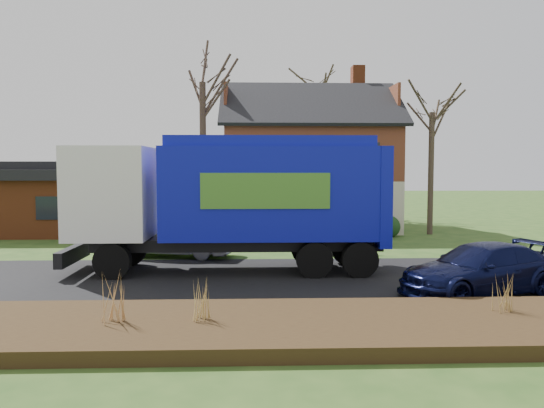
{
  "coord_description": "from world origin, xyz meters",
  "views": [
    {
      "loc": [
        -1.07,
        -15.97,
        3.43
      ],
      "look_at": [
        -0.42,
        2.5,
        2.14
      ],
      "focal_mm": 35.0,
      "sensor_mm": 36.0,
      "label": 1
    }
  ],
  "objects": [
    {
      "name": "navy_wagon",
      "position": [
        5.04,
        -2.07,
        0.68
      ],
      "size": [
        5.06,
        3.48,
        1.36
      ],
      "primitive_type": "imported",
      "rotation": [
        0.0,
        0.0,
        -1.2
      ],
      "color": "black",
      "rests_on": "ground"
    },
    {
      "name": "main_house",
      "position": [
        1.49,
        13.91,
        4.03
      ],
      "size": [
        12.95,
        8.95,
        9.26
      ],
      "color": "beige",
      "rests_on": "ground"
    },
    {
      "name": "grass_clump_west",
      "position": [
        -3.89,
        -5.4,
        0.79
      ],
      "size": [
        0.37,
        0.31,
        0.99
      ],
      "color": "tan",
      "rests_on": "mulch_verge"
    },
    {
      "name": "tree_front_east",
      "position": [
        7.94,
        10.62,
        7.18
      ],
      "size": [
        3.18,
        3.18,
        8.83
      ],
      "color": "#443629",
      "rests_on": "ground"
    },
    {
      "name": "road",
      "position": [
        0.0,
        0.0,
        0.01
      ],
      "size": [
        80.0,
        7.0,
        0.02
      ],
      "primitive_type": "cube",
      "color": "black",
      "rests_on": "ground"
    },
    {
      "name": "tree_back",
      "position": [
        3.72,
        21.65,
        9.88
      ],
      "size": [
        3.74,
        3.74,
        11.86
      ],
      "color": "#3E3325",
      "rests_on": "ground"
    },
    {
      "name": "mulch_verge",
      "position": [
        0.0,
        -5.3,
        0.15
      ],
      "size": [
        80.0,
        3.5,
        0.3
      ],
      "primitive_type": "cube",
      "color": "black",
      "rests_on": "ground"
    },
    {
      "name": "ranch_house",
      "position": [
        -12.0,
        13.0,
        1.81
      ],
      "size": [
        9.8,
        8.2,
        3.7
      ],
      "color": "brown",
      "rests_on": "ground"
    },
    {
      "name": "garbage_truck",
      "position": [
        -1.63,
        1.31,
        2.53
      ],
      "size": [
        10.26,
        2.8,
        4.4
      ],
      "rotation": [
        0.0,
        0.0,
        0.0
      ],
      "color": "black",
      "rests_on": "ground"
    },
    {
      "name": "grass_clump_east",
      "position": [
        4.38,
        -4.8,
        0.71
      ],
      "size": [
        0.33,
        0.27,
        0.83
      ],
      "color": "#9E7F46",
      "rests_on": "mulch_verge"
    },
    {
      "name": "tree_front_west",
      "position": [
        -3.53,
        10.12,
        8.63
      ],
      "size": [
        3.52,
        3.52,
        10.47
      ],
      "color": "#3E2E25",
      "rests_on": "ground"
    },
    {
      "name": "grass_clump_mid",
      "position": [
        -2.15,
        -5.3,
        0.75
      ],
      "size": [
        0.32,
        0.27,
        0.9
      ],
      "color": "tan",
      "rests_on": "mulch_verge"
    },
    {
      "name": "ground",
      "position": [
        0.0,
        0.0,
        0.0
      ],
      "size": [
        120.0,
        120.0,
        0.0
      ],
      "primitive_type": "plane",
      "color": "#254617",
      "rests_on": "ground"
    },
    {
      "name": "silver_sedan",
      "position": [
        -4.07,
        4.3,
        0.75
      ],
      "size": [
        4.81,
        2.58,
        1.51
      ],
      "primitive_type": "imported",
      "rotation": [
        0.0,
        0.0,
        1.35
      ],
      "color": "#989B9F",
      "rests_on": "ground"
    }
  ]
}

